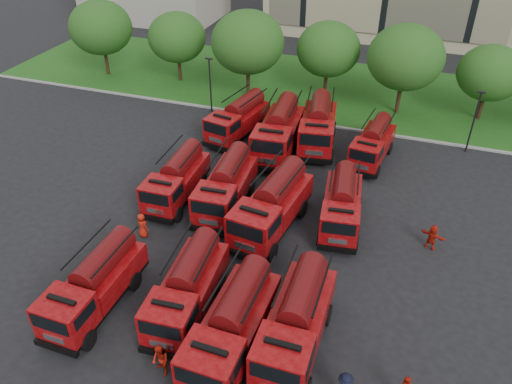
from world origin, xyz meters
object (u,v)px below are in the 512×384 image
at_px(fire_truck_8, 238,119).
at_px(fire_truck_11, 373,143).
at_px(fire_truck_3, 296,321).
at_px(fire_truck_7, 342,204).
at_px(fire_truck_10, 318,125).
at_px(fire_truck_0, 95,284).
at_px(fire_truck_2, 233,325).
at_px(fire_truck_6, 272,205).
at_px(firefighter_4, 144,236).
at_px(fire_truck_5, 226,185).
at_px(fire_truck_1, 188,287).
at_px(firefighter_1, 163,373).
at_px(fire_truck_9, 279,131).
at_px(fire_truck_4, 177,179).
at_px(firefighter_5, 429,248).

xyz_separation_m(fire_truck_8, fire_truck_11, (11.09, -0.37, -0.13)).
relative_size(fire_truck_3, fire_truck_7, 1.06).
height_order(fire_truck_3, fire_truck_8, fire_truck_3).
bearing_deg(fire_truck_8, fire_truck_10, 17.21).
height_order(fire_truck_0, fire_truck_11, fire_truck_0).
xyz_separation_m(fire_truck_2, fire_truck_10, (-0.91, 21.08, 0.07)).
distance_m(fire_truck_6, firefighter_4, 8.24).
bearing_deg(firefighter_4, fire_truck_5, -108.94).
relative_size(fire_truck_8, fire_truck_10, 0.92).
height_order(fire_truck_0, fire_truck_1, fire_truck_1).
relative_size(fire_truck_11, firefighter_1, 3.62).
distance_m(fire_truck_6, fire_truck_9, 9.77).
bearing_deg(fire_truck_4, fire_truck_1, -62.34).
xyz_separation_m(fire_truck_2, fire_truck_4, (-8.19, 10.59, -0.12)).
relative_size(fire_truck_6, firefighter_5, 4.76).
relative_size(fire_truck_2, fire_truck_5, 1.00).
bearing_deg(fire_truck_1, fire_truck_8, 98.98).
height_order(fire_truck_7, fire_truck_8, fire_truck_8).
height_order(fire_truck_9, fire_truck_10, fire_truck_9).
bearing_deg(fire_truck_9, fire_truck_2, -83.75).
relative_size(fire_truck_1, fire_truck_10, 0.89).
bearing_deg(fire_truck_0, fire_truck_10, 72.70).
relative_size(fire_truck_6, fire_truck_7, 1.16).
distance_m(fire_truck_4, fire_truck_5, 3.53).
xyz_separation_m(fire_truck_1, firefighter_4, (-5.29, 4.49, -1.57)).
height_order(fire_truck_4, fire_truck_11, fire_truck_4).
height_order(fire_truck_3, fire_truck_6, fire_truck_6).
xyz_separation_m(fire_truck_7, fire_truck_11, (0.72, 8.63, -0.06)).
bearing_deg(fire_truck_11, fire_truck_10, 173.48).
xyz_separation_m(fire_truck_3, fire_truck_5, (-7.38, 9.56, -0.01)).
relative_size(fire_truck_0, fire_truck_7, 1.00).
bearing_deg(firefighter_1, firefighter_5, 84.02).
height_order(fire_truck_1, fire_truck_7, fire_truck_1).
xyz_separation_m(firefighter_4, firefighter_5, (16.91, 4.67, 0.00)).
bearing_deg(firefighter_1, fire_truck_11, 108.78).
bearing_deg(fire_truck_10, firefighter_4, -125.59).
bearing_deg(fire_truck_11, fire_truck_7, -88.00).
bearing_deg(fire_truck_11, fire_truck_9, -164.97).
distance_m(fire_truck_5, fire_truck_7, 7.60).
bearing_deg(fire_truck_10, firefighter_1, -103.27).
distance_m(fire_truck_0, fire_truck_9, 19.16).
relative_size(fire_truck_0, fire_truck_11, 1.05).
bearing_deg(fire_truck_10, fire_truck_7, -77.62).
height_order(fire_truck_0, firefighter_4, fire_truck_0).
bearing_deg(fire_truck_0, firefighter_5, 33.68).
bearing_deg(fire_truck_10, fire_truck_5, -119.14).
xyz_separation_m(fire_truck_1, fire_truck_2, (3.09, -1.61, 0.09)).
bearing_deg(fire_truck_6, fire_truck_3, -58.31).
xyz_separation_m(fire_truck_0, fire_truck_4, (-0.50, 10.32, -0.02)).
relative_size(fire_truck_2, fire_truck_9, 0.90).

